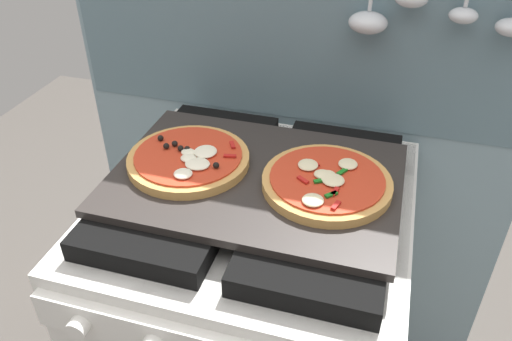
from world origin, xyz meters
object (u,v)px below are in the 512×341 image
object	(u,v)px
stove	(256,333)
pizza_left	(188,160)
pizza_right	(327,182)
baking_tray	(256,178)

from	to	relation	value
stove	pizza_left	bearing A→B (deg)	-178.55
stove	pizza_right	world-z (taller)	pizza_right
baking_tray	pizza_left	world-z (taller)	pizza_left
stove	baking_tray	size ratio (longest dim) A/B	1.67
stove	pizza_right	bearing A→B (deg)	0.73
pizza_left	pizza_right	xyz separation A→B (m)	(0.27, 0.01, 0.00)
pizza_right	baking_tray	bearing A→B (deg)	-179.97
stove	pizza_left	world-z (taller)	pizza_left
stove	pizza_left	xyz separation A→B (m)	(-0.14, -0.00, 0.48)
pizza_left	pizza_right	size ratio (longest dim) A/B	1.00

